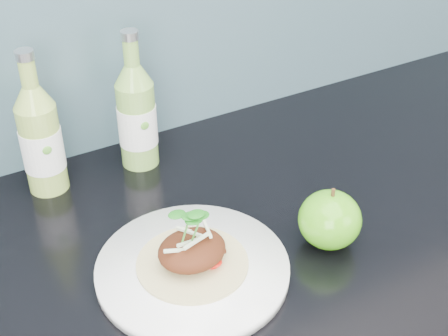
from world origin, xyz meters
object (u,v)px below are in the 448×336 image
at_px(green_apple, 330,220).
at_px(cider_bottle_right, 137,116).
at_px(dinner_plate, 193,269).
at_px(cider_bottle_left, 41,139).

relative_size(green_apple, cider_bottle_right, 0.48).
distance_m(dinner_plate, cider_bottle_right, 0.28).
bearing_deg(cider_bottle_left, green_apple, -43.18).
bearing_deg(cider_bottle_right, cider_bottle_left, -157.87).
bearing_deg(green_apple, cider_bottle_left, 132.67).
height_order(dinner_plate, cider_bottle_right, cider_bottle_right).
distance_m(cider_bottle_left, cider_bottle_right, 0.15).
height_order(cider_bottle_left, cider_bottle_right, same).
bearing_deg(dinner_plate, cider_bottle_left, 110.39).
relative_size(dinner_plate, cider_bottle_right, 1.32).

